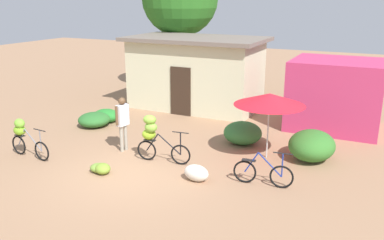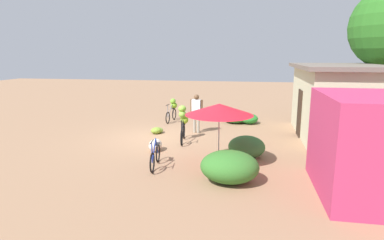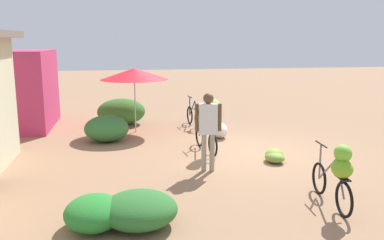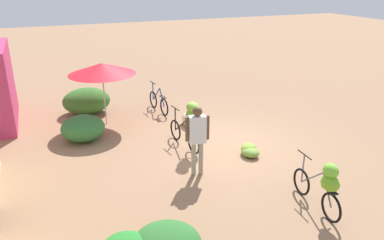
# 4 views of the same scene
# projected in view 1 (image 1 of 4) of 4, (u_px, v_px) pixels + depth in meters

# --- Properties ---
(ground_plane) EXTENTS (60.00, 60.00, 0.00)m
(ground_plane) POSITION_uv_depth(u_px,v_px,m) (131.00, 175.00, 11.31)
(ground_plane) COLOR #9C7454
(building_low) EXTENTS (5.86, 3.38, 3.07)m
(building_low) POSITION_uv_depth(u_px,v_px,m) (196.00, 72.00, 17.84)
(building_low) COLOR beige
(building_low) RESTS_ON ground
(shop_pink) EXTENTS (3.20, 2.80, 2.53)m
(shop_pink) POSITION_uv_depth(u_px,v_px,m) (336.00, 94.00, 15.11)
(shop_pink) COLOR #C33463
(shop_pink) RESTS_ON ground
(hedge_bush_front_left) EXTENTS (1.19, 1.20, 0.53)m
(hedge_bush_front_left) POSITION_uv_depth(u_px,v_px,m) (94.00, 120.00, 15.45)
(hedge_bush_front_left) COLOR #2E6D2D
(hedge_bush_front_left) RESTS_ON ground
(hedge_bush_front_right) EXTENTS (1.04, 0.93, 0.50)m
(hedge_bush_front_right) POSITION_uv_depth(u_px,v_px,m) (106.00, 116.00, 16.03)
(hedge_bush_front_right) COLOR #29802E
(hedge_bush_front_right) RESTS_ON ground
(hedge_bush_mid) EXTENTS (1.27, 1.26, 0.74)m
(hedge_bush_mid) POSITION_uv_depth(u_px,v_px,m) (243.00, 133.00, 13.61)
(hedge_bush_mid) COLOR #337034
(hedge_bush_mid) RESTS_ON ground
(hedge_bush_by_door) EXTENTS (1.36, 1.62, 0.89)m
(hedge_bush_by_door) POSITION_uv_depth(u_px,v_px,m) (312.00, 145.00, 12.25)
(hedge_bush_by_door) COLOR #35742A
(hedge_bush_by_door) RESTS_ON ground
(market_umbrella) EXTENTS (2.11, 2.11, 2.00)m
(market_umbrella) POSITION_uv_depth(u_px,v_px,m) (270.00, 99.00, 12.01)
(market_umbrella) COLOR beige
(market_umbrella) RESTS_ON ground
(bicycle_leftmost) EXTENTS (1.64, 0.45, 1.18)m
(bicycle_leftmost) POSITION_uv_depth(u_px,v_px,m) (23.00, 135.00, 12.45)
(bicycle_leftmost) COLOR black
(bicycle_leftmost) RESTS_ON ground
(bicycle_near_pile) EXTENTS (1.68, 0.46, 1.43)m
(bicycle_near_pile) POSITION_uv_depth(u_px,v_px,m) (154.00, 134.00, 12.00)
(bicycle_near_pile) COLOR black
(bicycle_near_pile) RESTS_ON ground
(bicycle_center_loaded) EXTENTS (1.57, 0.23, 0.96)m
(bicycle_center_loaded) POSITION_uv_depth(u_px,v_px,m) (263.00, 173.00, 10.57)
(bicycle_center_loaded) COLOR black
(bicycle_center_loaded) RESTS_ON ground
(banana_pile_on_ground) EXTENTS (0.78, 0.63, 0.29)m
(banana_pile_on_ground) POSITION_uv_depth(u_px,v_px,m) (101.00, 168.00, 11.39)
(banana_pile_on_ground) COLOR olive
(banana_pile_on_ground) RESTS_ON ground
(produce_sack) EXTENTS (0.74, 0.50, 0.44)m
(produce_sack) POSITION_uv_depth(u_px,v_px,m) (196.00, 173.00, 10.88)
(produce_sack) COLOR silver
(produce_sack) RESTS_ON ground
(person_vendor) EXTENTS (0.26, 0.57, 1.74)m
(person_vendor) POSITION_uv_depth(u_px,v_px,m) (123.00, 118.00, 12.78)
(person_vendor) COLOR gray
(person_vendor) RESTS_ON ground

